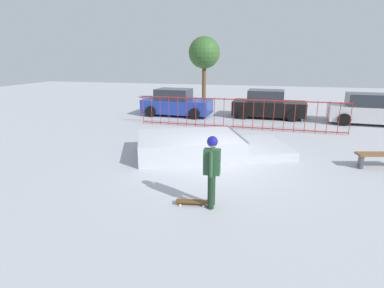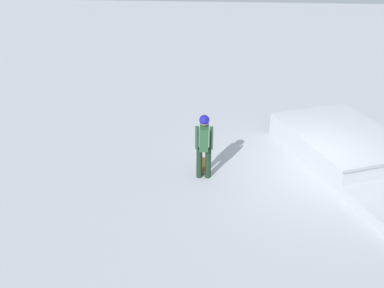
{
  "view_description": "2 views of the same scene",
  "coord_description": "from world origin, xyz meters",
  "px_view_note": "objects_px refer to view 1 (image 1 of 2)",
  "views": [
    {
      "loc": [
        1.37,
        -9.27,
        3.42
      ],
      "look_at": [
        -0.77,
        -0.67,
        0.9
      ],
      "focal_mm": 28.63,
      "sensor_mm": 36.0,
      "label": 1
    },
    {
      "loc": [
        8.92,
        -2.28,
        5.52
      ],
      "look_at": [
        0.33,
        -3.04,
        1.0
      ],
      "focal_mm": 37.44,
      "sensor_mm": 36.0,
      "label": 2
    }
  ],
  "objects_px": {
    "park_bench": "(382,157)",
    "distant_tree": "(204,53)",
    "skate_ramp": "(202,146)",
    "skater": "(212,166)",
    "parked_car_silver": "(370,110)",
    "parked_car_black": "(268,105)",
    "skateboard": "(192,202)",
    "parked_car_blue": "(176,104)"
  },
  "relations": [
    {
      "from": "skater",
      "to": "parked_car_black",
      "type": "height_order",
      "value": "skater"
    },
    {
      "from": "parked_car_black",
      "to": "parked_car_silver",
      "type": "relative_size",
      "value": 0.99
    },
    {
      "from": "park_bench",
      "to": "skateboard",
      "type": "bearing_deg",
      "value": -143.0
    },
    {
      "from": "park_bench",
      "to": "distant_tree",
      "type": "height_order",
      "value": "distant_tree"
    },
    {
      "from": "parked_car_blue",
      "to": "parked_car_black",
      "type": "bearing_deg",
      "value": 9.27
    },
    {
      "from": "parked_car_blue",
      "to": "distant_tree",
      "type": "distance_m",
      "value": 6.16
    },
    {
      "from": "parked_car_silver",
      "to": "skater",
      "type": "bearing_deg",
      "value": -116.3
    },
    {
      "from": "skate_ramp",
      "to": "parked_car_black",
      "type": "distance_m",
      "value": 8.1
    },
    {
      "from": "skater",
      "to": "park_bench",
      "type": "height_order",
      "value": "skater"
    },
    {
      "from": "parked_car_silver",
      "to": "parked_car_blue",
      "type": "bearing_deg",
      "value": -176.19
    },
    {
      "from": "distant_tree",
      "to": "skateboard",
      "type": "bearing_deg",
      "value": -79.08
    },
    {
      "from": "parked_car_silver",
      "to": "skate_ramp",
      "type": "bearing_deg",
      "value": -132.47
    },
    {
      "from": "skater",
      "to": "park_bench",
      "type": "distance_m",
      "value": 6.23
    },
    {
      "from": "parked_car_blue",
      "to": "distant_tree",
      "type": "relative_size",
      "value": 0.85
    },
    {
      "from": "skater",
      "to": "skateboard",
      "type": "xyz_separation_m",
      "value": [
        -0.46,
        -0.02,
        -0.93
      ]
    },
    {
      "from": "skateboard",
      "to": "park_bench",
      "type": "bearing_deg",
      "value": 27.75
    },
    {
      "from": "skater",
      "to": "distant_tree",
      "type": "xyz_separation_m",
      "value": [
        -3.64,
        16.46,
        2.69
      ]
    },
    {
      "from": "skate_ramp",
      "to": "parked_car_blue",
      "type": "relative_size",
      "value": 1.43
    },
    {
      "from": "park_bench",
      "to": "skater",
      "type": "bearing_deg",
      "value": -140.65
    },
    {
      "from": "skateboard",
      "to": "skate_ramp",
      "type": "bearing_deg",
      "value": 89.6
    },
    {
      "from": "park_bench",
      "to": "parked_car_black",
      "type": "relative_size",
      "value": 0.4
    },
    {
      "from": "skate_ramp",
      "to": "park_bench",
      "type": "xyz_separation_m",
      "value": [
        5.87,
        -0.02,
        0.04
      ]
    },
    {
      "from": "skate_ramp",
      "to": "parked_car_silver",
      "type": "relative_size",
      "value": 1.43
    },
    {
      "from": "park_bench",
      "to": "parked_car_silver",
      "type": "bearing_deg",
      "value": 77.75
    },
    {
      "from": "park_bench",
      "to": "parked_car_blue",
      "type": "xyz_separation_m",
      "value": [
        -9.02,
        7.17,
        0.37
      ]
    },
    {
      "from": "skate_ramp",
      "to": "skater",
      "type": "distance_m",
      "value": 4.16
    },
    {
      "from": "skateboard",
      "to": "parked_car_black",
      "type": "xyz_separation_m",
      "value": [
        1.61,
        11.76,
        0.65
      ]
    },
    {
      "from": "parked_car_blue",
      "to": "parked_car_black",
      "type": "xyz_separation_m",
      "value": [
        5.38,
        0.63,
        0.0
      ]
    },
    {
      "from": "park_bench",
      "to": "parked_car_black",
      "type": "xyz_separation_m",
      "value": [
        -3.64,
        7.8,
        0.37
      ]
    },
    {
      "from": "park_bench",
      "to": "parked_car_blue",
      "type": "height_order",
      "value": "parked_car_blue"
    },
    {
      "from": "skater",
      "to": "skateboard",
      "type": "bearing_deg",
      "value": -178.99
    },
    {
      "from": "skate_ramp",
      "to": "skater",
      "type": "height_order",
      "value": "skater"
    },
    {
      "from": "skate_ramp",
      "to": "distant_tree",
      "type": "xyz_separation_m",
      "value": [
        -2.56,
        12.51,
        3.38
      ]
    },
    {
      "from": "skate_ramp",
      "to": "park_bench",
      "type": "distance_m",
      "value": 5.87
    },
    {
      "from": "parked_car_blue",
      "to": "parked_car_silver",
      "type": "height_order",
      "value": "same"
    },
    {
      "from": "skater",
      "to": "skate_ramp",
      "type": "bearing_deg",
      "value": 103.17
    },
    {
      "from": "skateboard",
      "to": "parked_car_silver",
      "type": "distance_m",
      "value": 13.14
    },
    {
      "from": "parked_car_blue",
      "to": "skateboard",
      "type": "bearing_deg",
      "value": -68.73
    },
    {
      "from": "skateboard",
      "to": "parked_car_silver",
      "type": "relative_size",
      "value": 0.2
    },
    {
      "from": "skater",
      "to": "parked_car_silver",
      "type": "height_order",
      "value": "skater"
    },
    {
      "from": "skateboard",
      "to": "parked_car_blue",
      "type": "relative_size",
      "value": 0.2
    },
    {
      "from": "skateboard",
      "to": "distant_tree",
      "type": "relative_size",
      "value": 0.17
    }
  ]
}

